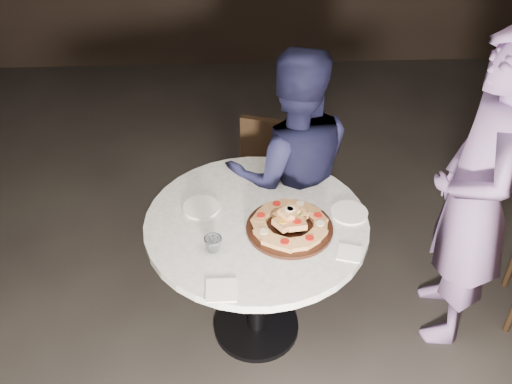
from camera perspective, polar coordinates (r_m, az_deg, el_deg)
The scene contains 12 objects.
floor at distance 3.21m, azimuth 2.28°, elevation -14.92°, with size 7.00×7.00×0.00m, color black.
table at distance 2.80m, azimuth 0.04°, elevation -5.13°, with size 1.12×1.12×0.80m.
serving_board at distance 2.65m, azimuth 3.37°, elevation -3.63°, with size 0.40×0.40×0.02m, color black.
focaccia_pile at distance 2.62m, azimuth 3.43°, elevation -2.99°, with size 0.36×0.36×0.10m.
plate_left at distance 2.77m, azimuth -5.51°, elevation -1.53°, with size 0.18×0.18×0.01m, color white.
plate_right at distance 2.77m, azimuth 9.30°, elevation -2.04°, with size 0.18×0.18×0.01m, color white.
water_glass at distance 2.53m, azimuth -4.30°, elevation -5.23°, with size 0.08×0.08×0.07m, color silver.
napkin_near at distance 2.38m, azimuth -3.50°, elevation -9.78°, with size 0.13×0.13×0.01m, color white.
napkin_far at distance 2.56m, azimuth 9.30°, elevation -6.05°, with size 0.10×0.10×0.01m, color white.
chair_far at distance 3.54m, azimuth 2.37°, elevation 2.76°, with size 0.53×0.54×0.90m.
diner_navy at distance 3.09m, azimuth 3.53°, elevation 1.72°, with size 0.71×0.55×1.47m, color black.
diner_teal at distance 2.91m, azimuth 20.97°, elevation -0.68°, with size 0.63×0.41×1.72m, color slate.
Camera 1 is at (-0.21, -1.92, 2.56)m, focal length 40.00 mm.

